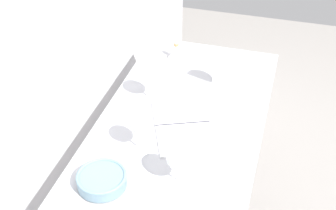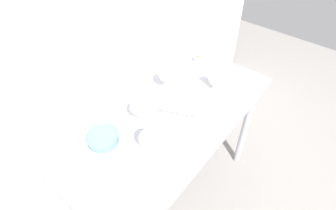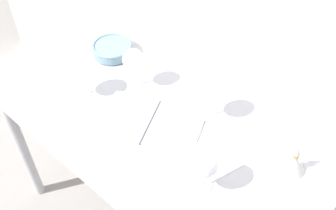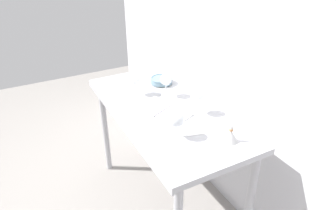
{
  "view_description": "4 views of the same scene",
  "coord_description": "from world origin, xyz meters",
  "px_view_note": "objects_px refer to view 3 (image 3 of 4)",
  "views": [
    {
      "loc": [
        -1.36,
        -0.37,
        2.07
      ],
      "look_at": [
        0.06,
        0.05,
        0.97
      ],
      "focal_mm": 49.61,
      "sensor_mm": 36.0,
      "label": 1
    },
    {
      "loc": [
        -0.92,
        -0.72,
        2.1
      ],
      "look_at": [
        0.01,
        0.01,
        0.98
      ],
      "focal_mm": 30.92,
      "sensor_mm": 36.0,
      "label": 2
    },
    {
      "loc": [
        0.75,
        -0.72,
        2.04
      ],
      "look_at": [
        0.07,
        0.04,
        0.98
      ],
      "focal_mm": 44.06,
      "sensor_mm": 36.0,
      "label": 3
    },
    {
      "loc": [
        1.63,
        -0.86,
        1.93
      ],
      "look_at": [
        0.04,
        0.0,
        0.94
      ],
      "focal_mm": 33.07,
      "sensor_mm": 36.0,
      "label": 4
    }
  ],
  "objects_px": {
    "open_notebook": "(151,122)",
    "tasting_bowl": "(112,49)",
    "tasting_sheet_upper": "(227,150)",
    "decanter_funnel": "(293,162)",
    "wine_glass_far_right": "(210,91)",
    "wine_glass_near_right": "(202,164)",
    "wine_glass_near_left": "(77,71)",
    "wine_glass_far_left": "(133,60)"
  },
  "relations": [
    {
      "from": "open_notebook",
      "to": "tasting_bowl",
      "type": "xyz_separation_m",
      "value": [
        -0.4,
        0.18,
        0.02
      ]
    },
    {
      "from": "open_notebook",
      "to": "tasting_sheet_upper",
      "type": "bearing_deg",
      "value": -6.41
    },
    {
      "from": "decanter_funnel",
      "to": "wine_glass_far_right",
      "type": "bearing_deg",
      "value": 179.22
    },
    {
      "from": "wine_glass_near_right",
      "to": "tasting_sheet_upper",
      "type": "height_order",
      "value": "wine_glass_near_right"
    },
    {
      "from": "wine_glass_near_right",
      "to": "wine_glass_near_left",
      "type": "bearing_deg",
      "value": 178.43
    },
    {
      "from": "decanter_funnel",
      "to": "tasting_bowl",
      "type": "bearing_deg",
      "value": 178.99
    },
    {
      "from": "tasting_bowl",
      "to": "wine_glass_near_right",
      "type": "bearing_deg",
      "value": -20.78
    },
    {
      "from": "open_notebook",
      "to": "wine_glass_near_left",
      "type": "bearing_deg",
      "value": 169.49
    },
    {
      "from": "wine_glass_near_right",
      "to": "tasting_sheet_upper",
      "type": "xyz_separation_m",
      "value": [
        -0.02,
        0.17,
        -0.11
      ]
    },
    {
      "from": "wine_glass_far_right",
      "to": "wine_glass_near_left",
      "type": "distance_m",
      "value": 0.5
    },
    {
      "from": "decanter_funnel",
      "to": "wine_glass_near_left",
      "type": "bearing_deg",
      "value": -163.71
    },
    {
      "from": "wine_glass_near_right",
      "to": "wine_glass_far_left",
      "type": "bearing_deg",
      "value": 158.5
    },
    {
      "from": "wine_glass_far_left",
      "to": "open_notebook",
      "type": "height_order",
      "value": "wine_glass_far_left"
    },
    {
      "from": "wine_glass_far_left",
      "to": "decanter_funnel",
      "type": "distance_m",
      "value": 0.68
    },
    {
      "from": "wine_glass_far_right",
      "to": "decanter_funnel",
      "type": "relative_size",
      "value": 1.39
    },
    {
      "from": "tasting_bowl",
      "to": "decanter_funnel",
      "type": "xyz_separation_m",
      "value": [
        0.88,
        -0.02,
        0.01
      ]
    },
    {
      "from": "wine_glass_far_left",
      "to": "tasting_sheet_upper",
      "type": "height_order",
      "value": "wine_glass_far_left"
    },
    {
      "from": "wine_glass_near_left",
      "to": "wine_glass_far_left",
      "type": "distance_m",
      "value": 0.21
    },
    {
      "from": "wine_glass_far_left",
      "to": "decanter_funnel",
      "type": "xyz_separation_m",
      "value": [
        0.67,
        0.06,
        -0.09
      ]
    },
    {
      "from": "wine_glass_near_left",
      "to": "wine_glass_far_left",
      "type": "relative_size",
      "value": 0.96
    },
    {
      "from": "wine_glass_near_right",
      "to": "wine_glass_near_left",
      "type": "distance_m",
      "value": 0.61
    },
    {
      "from": "wine_glass_near_right",
      "to": "tasting_sheet_upper",
      "type": "bearing_deg",
      "value": 96.41
    },
    {
      "from": "wine_glass_near_left",
      "to": "decanter_funnel",
      "type": "relative_size",
      "value": 1.33
    },
    {
      "from": "wine_glass_near_left",
      "to": "wine_glass_far_left",
      "type": "xyz_separation_m",
      "value": [
        0.12,
        0.18,
        0.01
      ]
    },
    {
      "from": "wine_glass_far_right",
      "to": "decanter_funnel",
      "type": "bearing_deg",
      "value": -0.78
    },
    {
      "from": "wine_glass_far_right",
      "to": "tasting_sheet_upper",
      "type": "bearing_deg",
      "value": -28.68
    },
    {
      "from": "wine_glass_far_left",
      "to": "tasting_sheet_upper",
      "type": "relative_size",
      "value": 0.67
    },
    {
      "from": "wine_glass_far_left",
      "to": "decanter_funnel",
      "type": "bearing_deg",
      "value": 4.78
    },
    {
      "from": "wine_glass_far_left",
      "to": "open_notebook",
      "type": "xyz_separation_m",
      "value": [
        0.19,
        -0.11,
        -0.12
      ]
    },
    {
      "from": "wine_glass_far_right",
      "to": "decanter_funnel",
      "type": "distance_m",
      "value": 0.37
    },
    {
      "from": "wine_glass_near_left",
      "to": "wine_glass_far_right",
      "type": "bearing_deg",
      "value": 28.36
    },
    {
      "from": "open_notebook",
      "to": "decanter_funnel",
      "type": "height_order",
      "value": "decanter_funnel"
    },
    {
      "from": "wine_glass_far_right",
      "to": "open_notebook",
      "type": "relative_size",
      "value": 0.41
    },
    {
      "from": "open_notebook",
      "to": "tasting_sheet_upper",
      "type": "height_order",
      "value": "open_notebook"
    },
    {
      "from": "wine_glass_far_right",
      "to": "tasting_sheet_upper",
      "type": "relative_size",
      "value": 0.67
    },
    {
      "from": "wine_glass_far_right",
      "to": "wine_glass_far_left",
      "type": "relative_size",
      "value": 1.01
    },
    {
      "from": "wine_glass_near_right",
      "to": "open_notebook",
      "type": "distance_m",
      "value": 0.33
    },
    {
      "from": "open_notebook",
      "to": "tasting_sheet_upper",
      "type": "distance_m",
      "value": 0.3
    },
    {
      "from": "wine_glass_near_left",
      "to": "tasting_bowl",
      "type": "xyz_separation_m",
      "value": [
        -0.09,
        0.25,
        -0.09
      ]
    },
    {
      "from": "wine_glass_far_right",
      "to": "open_notebook",
      "type": "xyz_separation_m",
      "value": [
        -0.13,
        -0.17,
        -0.12
      ]
    },
    {
      "from": "wine_glass_near_left",
      "to": "open_notebook",
      "type": "height_order",
      "value": "wine_glass_near_left"
    },
    {
      "from": "wine_glass_near_left",
      "to": "decanter_funnel",
      "type": "bearing_deg",
      "value": 16.29
    }
  ]
}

